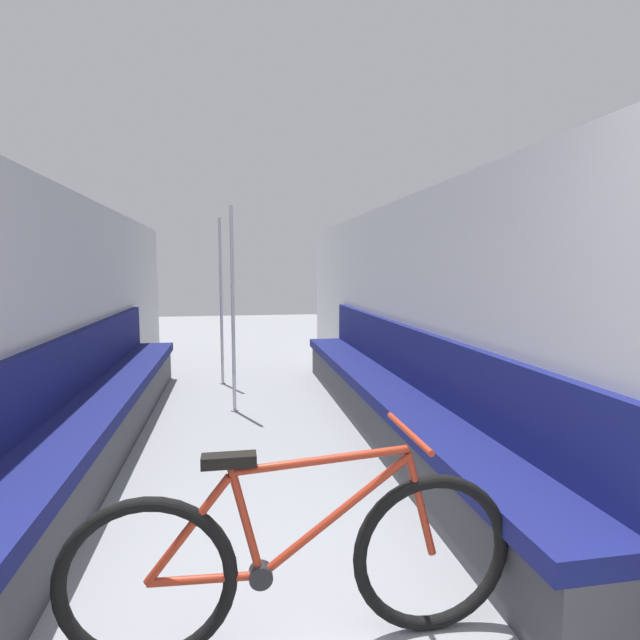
% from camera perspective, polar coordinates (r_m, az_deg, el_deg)
% --- Properties ---
extents(wall_left, '(0.10, 10.15, 2.10)m').
position_cam_1_polar(wall_left, '(4.23, -28.20, -0.39)').
color(wall_left, '#B2B2B7').
rests_on(wall_left, ground).
extents(wall_right, '(0.10, 10.15, 2.10)m').
position_cam_1_polar(wall_right, '(4.33, 11.73, 0.33)').
color(wall_right, '#B2B2B7').
rests_on(wall_right, ground).
extents(bench_seat_row_left, '(0.49, 5.39, 0.96)m').
position_cam_1_polar(bench_seat_row_left, '(4.41, -23.90, -9.76)').
color(bench_seat_row_left, '#3D3D42').
rests_on(bench_seat_row_left, ground).
extents(bench_seat_row_right, '(0.49, 5.39, 0.96)m').
position_cam_1_polar(bench_seat_row_right, '(4.49, 7.75, -9.03)').
color(bench_seat_row_right, '#3D3D42').
rests_on(bench_seat_row_right, ground).
extents(bicycle, '(1.75, 0.46, 0.85)m').
position_cam_1_polar(bicycle, '(2.12, -2.77, -25.89)').
color(bicycle, black).
rests_on(bicycle, ground).
extents(grab_pole_near, '(0.08, 0.08, 2.08)m').
position_cam_1_polar(grab_pole_near, '(5.11, -9.92, 0.78)').
color(grab_pole_near, gray).
rests_on(grab_pole_near, ground).
extents(grab_pole_far, '(0.08, 0.08, 2.08)m').
position_cam_1_polar(grab_pole_far, '(6.36, -11.22, 1.77)').
color(grab_pole_far, gray).
rests_on(grab_pole_far, ground).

